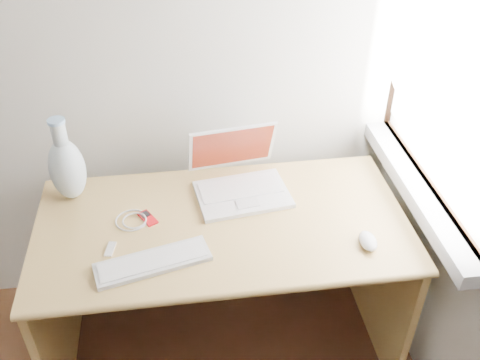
{
  "coord_description": "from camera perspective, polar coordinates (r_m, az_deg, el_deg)",
  "views": [
    {
      "loc": [
        0.81,
        -0.21,
        2.03
      ],
      "look_at": [
        1.02,
        1.35,
        0.86
      ],
      "focal_mm": 40.0,
      "sensor_mm": 36.0,
      "label": 1
    }
  ],
  "objects": [
    {
      "name": "window",
      "position": [
        1.91,
        21.7,
        10.83
      ],
      "size": [
        0.11,
        0.99,
        1.1
      ],
      "color": "white",
      "rests_on": "right_wall"
    },
    {
      "name": "desk",
      "position": [
        2.19,
        -2.05,
        -7.14
      ],
      "size": [
        1.38,
        0.69,
        0.73
      ],
      "color": "tan",
      "rests_on": "floor"
    },
    {
      "name": "laptop",
      "position": [
        2.1,
        0.12,
        0.23
      ],
      "size": [
        0.38,
        0.34,
        0.24
      ],
      "rotation": [
        0.0,
        0.0,
        0.13
      ],
      "color": "white",
      "rests_on": "desk"
    },
    {
      "name": "external_keyboard",
      "position": [
        1.84,
        -9.28,
        -8.6
      ],
      "size": [
        0.41,
        0.21,
        0.02
      ],
      "rotation": [
        0.0,
        0.0,
        0.24
      ],
      "color": "silver",
      "rests_on": "desk"
    },
    {
      "name": "mouse",
      "position": [
        1.93,
        13.5,
        -6.34
      ],
      "size": [
        0.06,
        0.1,
        0.04
      ],
      "primitive_type": "ellipsoid",
      "rotation": [
        0.0,
        0.0,
        -0.03
      ],
      "color": "white",
      "rests_on": "desk"
    },
    {
      "name": "ipod",
      "position": [
        2.02,
        -9.81,
        -4.02
      ],
      "size": [
        0.08,
        0.1,
        0.01
      ],
      "rotation": [
        0.0,
        0.0,
        0.52
      ],
      "color": "red",
      "rests_on": "desk"
    },
    {
      "name": "cable_coil",
      "position": [
        2.02,
        -11.46,
        -4.22
      ],
      "size": [
        0.12,
        0.12,
        0.01
      ],
      "primitive_type": "torus",
      "rotation": [
        0.0,
        0.0,
        0.01
      ],
      "color": "silver",
      "rests_on": "desk"
    },
    {
      "name": "remote",
      "position": [
        1.93,
        -13.67,
        -7.15
      ],
      "size": [
        0.04,
        0.07,
        0.01
      ],
      "primitive_type": "cube",
      "rotation": [
        0.0,
        0.0,
        -0.19
      ],
      "color": "silver",
      "rests_on": "desk"
    },
    {
      "name": "vase",
      "position": [
        2.12,
        -17.98,
        1.33
      ],
      "size": [
        0.14,
        0.14,
        0.35
      ],
      "color": "silver",
      "rests_on": "desk"
    }
  ]
}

